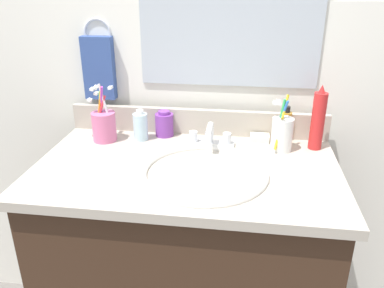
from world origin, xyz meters
TOP-DOWN VIEW (x-y plane):
  - vanity_cabinet at (0.00, 0.00)m, footprint 0.87×0.50m
  - countertop at (0.00, 0.00)m, footprint 0.91×0.54m
  - backsplash at (0.00, 0.26)m, footprint 0.91×0.02m
  - back_wall at (0.00, 0.32)m, footprint 2.01×0.04m
  - mirror_panel at (0.10, 0.30)m, footprint 0.60×0.01m
  - towel_ring at (-0.35, 0.30)m, footprint 0.10×0.01m
  - hand_towel at (-0.35, 0.28)m, footprint 0.11×0.04m
  - sink_basin at (0.06, -0.05)m, footprint 0.37×0.37m
  - faucet at (0.06, 0.15)m, footprint 0.16×0.10m
  - bottle_spray_red at (0.40, 0.18)m, footprint 0.04×0.04m
  - bottle_cream_purple at (-0.11, 0.22)m, footprint 0.06×0.06m
  - bottle_oil_amber at (0.31, 0.24)m, footprint 0.04×0.04m
  - bottle_gel_clear at (-0.18, 0.18)m, footprint 0.05×0.05m
  - cup_pink at (-0.31, 0.15)m, footprint 0.09×0.08m
  - cup_white_ceramic at (0.29, 0.15)m, footprint 0.07×0.08m
  - soap_bar at (0.22, 0.22)m, footprint 0.06×0.04m

SIDE VIEW (x-z plane):
  - vanity_cabinet at x=0.00m, z-range 0.00..0.82m
  - back_wall at x=0.00m, z-range 0.00..1.30m
  - sink_basin at x=0.06m, z-range 0.76..0.88m
  - countertop at x=0.00m, z-range 0.82..0.85m
  - soap_bar at x=0.22m, z-range 0.85..0.87m
  - faucet at x=0.06m, z-range 0.84..0.92m
  - bottle_cream_purple at x=-0.11m, z-range 0.85..0.94m
  - backsplash at x=0.00m, z-range 0.85..0.94m
  - bottle_gel_clear at x=-0.18m, z-range 0.84..0.95m
  - bottle_oil_amber at x=0.31m, z-range 0.84..0.96m
  - cup_pink at x=-0.31m, z-range 0.81..1.00m
  - cup_white_ceramic at x=0.29m, z-range 0.82..1.00m
  - bottle_spray_red at x=0.40m, z-range 0.84..1.05m
  - hand_towel at x=-0.35m, z-range 0.96..1.18m
  - towel_ring at x=-0.35m, z-range 1.14..1.24m
  - mirror_panel at x=0.10m, z-range 1.02..1.58m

